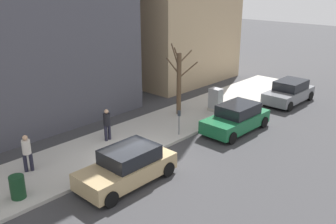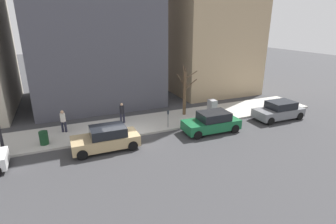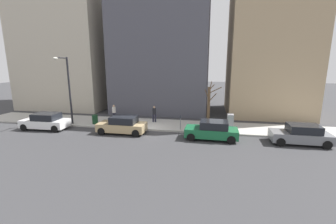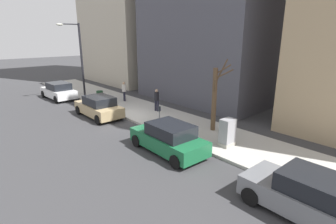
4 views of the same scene
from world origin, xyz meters
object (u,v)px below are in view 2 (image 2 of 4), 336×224
parked_car_green (212,122)px  parking_meter (168,117)px  trash_bin (44,138)px  bare_tree (185,92)px  office_block_center (90,15)px  parked_car_grey (279,111)px  parked_car_tan (106,138)px  utility_box (212,108)px  pedestrian_near_meter (122,112)px  pedestrian_midblock (63,120)px

parked_car_green → parking_meter: 3.30m
trash_bin → bare_tree: bearing=-81.2°
trash_bin → office_block_center: office_block_center is taller
parked_car_grey → parked_car_tan: bearing=90.4°
parking_meter → bare_tree: 3.50m
parking_meter → utility_box: bearing=-79.1°
utility_box → parked_car_tan: bearing=104.3°
parked_car_grey → office_block_center: office_block_center is taller
parking_meter → office_block_center: bearing=18.6°
parked_car_grey → utility_box: utility_box is taller
parked_car_green → office_block_center: size_ratio=0.25×
office_block_center → utility_box: bearing=-141.1°
utility_box → office_block_center: size_ratio=0.09×
utility_box → pedestrian_near_meter: 7.55m
parking_meter → bare_tree: (2.17, -2.47, 1.20)m
bare_tree → pedestrian_near_meter: size_ratio=2.53×
parked_car_tan → office_block_center: size_ratio=0.25×
parked_car_grey → parking_meter: bearing=81.1°
parking_meter → parked_car_green: bearing=-121.5°
parked_car_green → pedestrian_midblock: size_ratio=2.56×
parking_meter → pedestrian_midblock: (2.10, 7.35, 0.11)m
parking_meter → utility_box: utility_box is taller
parked_car_tan → pedestrian_near_meter: pedestrian_near_meter is taller
parked_car_tan → bare_tree: size_ratio=1.00×
utility_box → office_block_center: (10.02, 8.09, 7.56)m
parked_car_green → trash_bin: parked_car_green is taller
pedestrian_near_meter → pedestrian_midblock: 4.36m
parked_car_grey → utility_box: 5.60m
parking_meter → pedestrian_midblock: pedestrian_midblock is taller
parked_car_tan → trash_bin: parked_car_tan is taller
parked_car_green → pedestrian_midblock: (3.82, 10.16, 0.35)m
bare_tree → parked_car_grey: bearing=-118.2°
parked_car_tan → pedestrian_near_meter: 4.23m
bare_tree → pedestrian_midblock: bare_tree is taller
trash_bin → pedestrian_midblock: size_ratio=0.54×
trash_bin → pedestrian_near_meter: 5.94m
utility_box → pedestrian_midblock: size_ratio=0.86×
office_block_center → parking_meter: bearing=-161.4°
bare_tree → pedestrian_midblock: size_ratio=2.53×
parked_car_green → parking_meter: (1.72, 2.80, 0.24)m
utility_box → parked_car_green: bearing=147.7°
parking_meter → trash_bin: size_ratio=1.50×
pedestrian_near_meter → office_block_center: office_block_center is taller
parked_car_grey → pedestrian_near_meter: 13.04m
parked_car_green → pedestrian_near_meter: (3.92, 5.80, 0.35)m
bare_tree → pedestrian_near_meter: (0.03, 5.47, -1.10)m
parked_car_tan → trash_bin: size_ratio=4.67×
utility_box → office_block_center: office_block_center is taller
parked_car_green → utility_box: size_ratio=2.97×
utility_box → pedestrian_near_meter: size_ratio=0.86×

